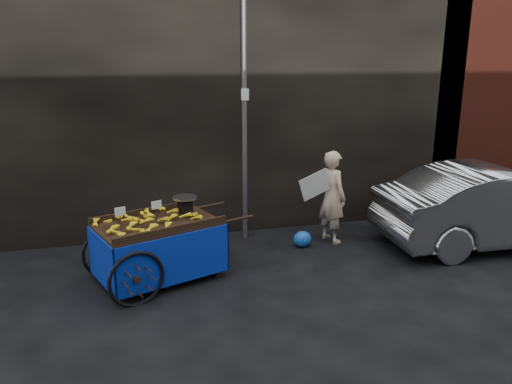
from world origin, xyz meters
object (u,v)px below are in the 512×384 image
object	(u,v)px
plastic_bag	(302,239)
banana_cart	(155,230)
vendor	(332,197)
parked_car	(499,206)

from	to	relation	value
plastic_bag	banana_cart	bearing A→B (deg)	-164.53
vendor	plastic_bag	distance (m)	0.85
banana_cart	vendor	distance (m)	3.01
plastic_bag	parked_car	world-z (taller)	parked_car
banana_cart	parked_car	world-z (taller)	parked_car
vendor	parked_car	distance (m)	2.69
vendor	parked_car	world-z (taller)	vendor
plastic_bag	parked_car	size ratio (longest dim) A/B	0.07
banana_cart	plastic_bag	bearing A→B (deg)	-4.89
vendor	plastic_bag	bearing A→B (deg)	85.13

